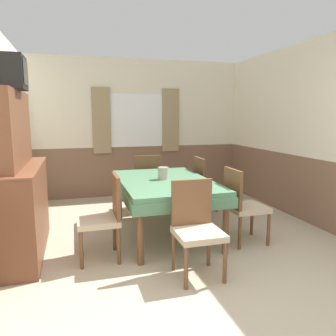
{
  "coord_description": "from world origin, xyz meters",
  "views": [
    {
      "loc": [
        -1.2,
        -1.87,
        1.55
      ],
      "look_at": [
        -0.04,
        2.12,
        0.88
      ],
      "focal_mm": 35.0,
      "sensor_mm": 36.0,
      "label": 1
    }
  ],
  "objects_px": {
    "chair_right_near": "(242,203)",
    "tv": "(10,72)",
    "chair_left_near": "(105,214)",
    "sideboard": "(19,188)",
    "dining_table": "(165,187)",
    "chair_right_far": "(207,185)",
    "chair_head_near": "(196,225)",
    "chair_head_window": "(146,181)",
    "vase": "(163,173)"
  },
  "relations": [
    {
      "from": "vase",
      "to": "tv",
      "type": "bearing_deg",
      "value": -170.52
    },
    {
      "from": "dining_table",
      "to": "chair_head_near",
      "type": "distance_m",
      "value": 1.15
    },
    {
      "from": "chair_head_window",
      "to": "sideboard",
      "type": "distance_m",
      "value": 2.16
    },
    {
      "from": "sideboard",
      "to": "chair_head_near",
      "type": "bearing_deg",
      "value": -30.09
    },
    {
      "from": "chair_head_near",
      "to": "chair_right_near",
      "type": "relative_size",
      "value": 1.0
    },
    {
      "from": "sideboard",
      "to": "vase",
      "type": "relative_size",
      "value": 11.33
    },
    {
      "from": "chair_head_near",
      "to": "chair_right_far",
      "type": "xyz_separation_m",
      "value": [
        0.82,
        1.69,
        0.0
      ]
    },
    {
      "from": "chair_left_near",
      "to": "sideboard",
      "type": "distance_m",
      "value": 1.01
    },
    {
      "from": "chair_head_window",
      "to": "chair_right_far",
      "type": "bearing_deg",
      "value": -35.95
    },
    {
      "from": "chair_head_window",
      "to": "chair_head_near",
      "type": "bearing_deg",
      "value": -90.0
    },
    {
      "from": "chair_right_far",
      "to": "chair_head_window",
      "type": "bearing_deg",
      "value": -125.95
    },
    {
      "from": "chair_right_far",
      "to": "vase",
      "type": "bearing_deg",
      "value": -58.1
    },
    {
      "from": "chair_head_window",
      "to": "tv",
      "type": "bearing_deg",
      "value": -140.5
    },
    {
      "from": "chair_head_near",
      "to": "vase",
      "type": "height_order",
      "value": "chair_head_near"
    },
    {
      "from": "dining_table",
      "to": "chair_right_far",
      "type": "relative_size",
      "value": 1.95
    },
    {
      "from": "chair_head_window",
      "to": "chair_left_near",
      "type": "distance_m",
      "value": 1.88
    },
    {
      "from": "chair_head_near",
      "to": "chair_right_near",
      "type": "xyz_separation_m",
      "value": [
        0.82,
        0.6,
        0.0
      ]
    },
    {
      "from": "dining_table",
      "to": "chair_head_window",
      "type": "xyz_separation_m",
      "value": [
        0.0,
        1.14,
        -0.13
      ]
    },
    {
      "from": "chair_head_window",
      "to": "chair_left_near",
      "type": "relative_size",
      "value": 1.0
    },
    {
      "from": "chair_right_near",
      "to": "chair_head_window",
      "type": "bearing_deg",
      "value": -154.02
    },
    {
      "from": "chair_left_near",
      "to": "tv",
      "type": "distance_m",
      "value": 1.75
    },
    {
      "from": "dining_table",
      "to": "vase",
      "type": "distance_m",
      "value": 0.18
    },
    {
      "from": "chair_right_far",
      "to": "sideboard",
      "type": "distance_m",
      "value": 2.64
    },
    {
      "from": "chair_head_window",
      "to": "tv",
      "type": "distance_m",
      "value": 2.65
    },
    {
      "from": "chair_head_window",
      "to": "vase",
      "type": "height_order",
      "value": "chair_head_window"
    },
    {
      "from": "chair_right_near",
      "to": "sideboard",
      "type": "relative_size",
      "value": 0.51
    },
    {
      "from": "chair_head_near",
      "to": "tv",
      "type": "xyz_separation_m",
      "value": [
        -1.69,
        0.89,
        1.48
      ]
    },
    {
      "from": "vase",
      "to": "chair_right_far",
      "type": "bearing_deg",
      "value": 31.9
    },
    {
      "from": "chair_left_near",
      "to": "sideboard",
      "type": "relative_size",
      "value": 0.51
    },
    {
      "from": "chair_left_near",
      "to": "chair_right_far",
      "type": "xyz_separation_m",
      "value": [
        1.64,
        1.09,
        0.0
      ]
    },
    {
      "from": "dining_table",
      "to": "chair_right_near",
      "type": "bearing_deg",
      "value": -33.56
    },
    {
      "from": "chair_right_near",
      "to": "tv",
      "type": "bearing_deg",
      "value": -96.59
    },
    {
      "from": "chair_head_near",
      "to": "sideboard",
      "type": "relative_size",
      "value": 0.51
    },
    {
      "from": "chair_head_near",
      "to": "chair_head_window",
      "type": "xyz_separation_m",
      "value": [
        0.0,
        2.28,
        0.0
      ]
    },
    {
      "from": "chair_right_far",
      "to": "tv",
      "type": "xyz_separation_m",
      "value": [
        -2.52,
        -0.8,
        1.48
      ]
    },
    {
      "from": "chair_head_window",
      "to": "dining_table",
      "type": "bearing_deg",
      "value": -90.0
    },
    {
      "from": "dining_table",
      "to": "sideboard",
      "type": "relative_size",
      "value": 0.99
    },
    {
      "from": "chair_right_far",
      "to": "sideboard",
      "type": "height_order",
      "value": "sideboard"
    },
    {
      "from": "chair_head_near",
      "to": "chair_left_near",
      "type": "distance_m",
      "value": 1.02
    },
    {
      "from": "chair_left_near",
      "to": "vase",
      "type": "bearing_deg",
      "value": -54.8
    },
    {
      "from": "sideboard",
      "to": "chair_right_near",
      "type": "bearing_deg",
      "value": -8.91
    },
    {
      "from": "chair_head_near",
      "to": "tv",
      "type": "bearing_deg",
      "value": -27.63
    },
    {
      "from": "chair_head_window",
      "to": "vase",
      "type": "xyz_separation_m",
      "value": [
        -0.01,
        -1.12,
        0.31
      ]
    },
    {
      "from": "chair_right_near",
      "to": "sideboard",
      "type": "distance_m",
      "value": 2.58
    },
    {
      "from": "dining_table",
      "to": "chair_right_far",
      "type": "height_order",
      "value": "chair_right_far"
    },
    {
      "from": "chair_head_window",
      "to": "tv",
      "type": "height_order",
      "value": "tv"
    },
    {
      "from": "chair_head_window",
      "to": "chair_left_near",
      "type": "xyz_separation_m",
      "value": [
        -0.82,
        -1.69,
        0.0
      ]
    },
    {
      "from": "dining_table",
      "to": "tv",
      "type": "relative_size",
      "value": 4.34
    },
    {
      "from": "dining_table",
      "to": "vase",
      "type": "relative_size",
      "value": 11.26
    },
    {
      "from": "chair_left_near",
      "to": "vase",
      "type": "relative_size",
      "value": 5.78
    }
  ]
}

